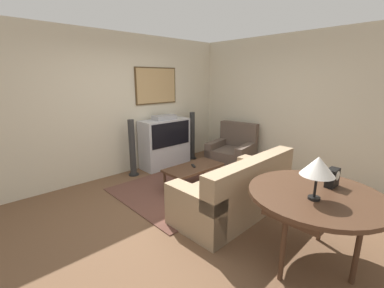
% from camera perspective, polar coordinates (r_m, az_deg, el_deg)
% --- Properties ---
extents(ground_plane, '(12.00, 12.00, 0.00)m').
position_cam_1_polar(ground_plane, '(3.83, -0.53, -14.79)').
color(ground_plane, brown).
extents(wall_back, '(12.00, 0.10, 2.70)m').
position_cam_1_polar(wall_back, '(5.15, -16.82, 8.10)').
color(wall_back, beige).
rests_on(wall_back, ground_plane).
extents(wall_right, '(0.06, 12.00, 2.70)m').
position_cam_1_polar(wall_right, '(5.50, 20.32, 8.13)').
color(wall_right, beige).
rests_on(wall_right, ground_plane).
extents(area_rug, '(2.44, 1.85, 0.01)m').
position_cam_1_polar(area_rug, '(4.64, -0.14, -9.24)').
color(area_rug, brown).
rests_on(area_rug, ground_plane).
extents(tv, '(1.07, 0.46, 1.12)m').
position_cam_1_polar(tv, '(5.54, -6.02, 0.33)').
color(tv, '#B7B7BC').
rests_on(tv, ground_plane).
extents(couch, '(1.83, 0.89, 0.86)m').
position_cam_1_polar(couch, '(3.72, 9.76, -10.62)').
color(couch, '#9E8466').
rests_on(couch, ground_plane).
extents(armchair, '(1.01, 1.01, 0.92)m').
position_cam_1_polar(armchair, '(5.68, 8.98, -1.91)').
color(armchair, brown).
rests_on(armchair, ground_plane).
extents(coffee_table, '(1.05, 0.51, 0.38)m').
position_cam_1_polar(coffee_table, '(4.48, 0.36, -5.53)').
color(coffee_table, '#472D1E').
rests_on(coffee_table, ground_plane).
extents(console_table, '(1.29, 1.29, 0.78)m').
position_cam_1_polar(console_table, '(2.87, 25.74, -10.88)').
color(console_table, '#472D1E').
rests_on(console_table, ground_plane).
extents(table_lamp, '(0.30, 0.30, 0.42)m').
position_cam_1_polar(table_lamp, '(2.58, 26.20, -4.55)').
color(table_lamp, black).
rests_on(table_lamp, console_table).
extents(mantel_clock, '(0.17, 0.10, 0.19)m').
position_cam_1_polar(mantel_clock, '(3.04, 28.74, -6.57)').
color(mantel_clock, black).
rests_on(mantel_clock, console_table).
extents(remote, '(0.12, 0.16, 0.02)m').
position_cam_1_polar(remote, '(4.48, 0.34, -4.85)').
color(remote, black).
rests_on(remote, coffee_table).
extents(speaker_tower_left, '(0.20, 0.20, 1.11)m').
position_cam_1_polar(speaker_tower_left, '(5.11, -13.13, -1.17)').
color(speaker_tower_left, black).
rests_on(speaker_tower_left, ground_plane).
extents(speaker_tower_right, '(0.20, 0.20, 1.11)m').
position_cam_1_polar(speaker_tower_right, '(6.03, 0.05, 1.60)').
color(speaker_tower_right, black).
rests_on(speaker_tower_right, ground_plane).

